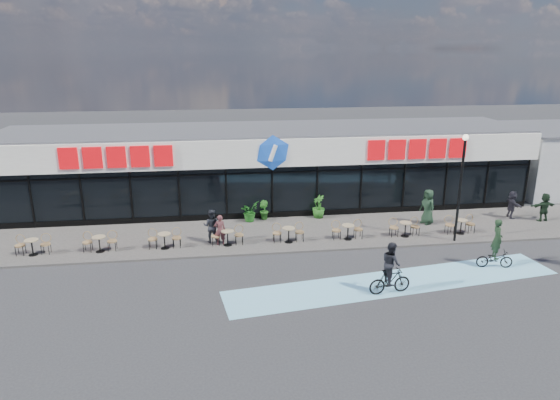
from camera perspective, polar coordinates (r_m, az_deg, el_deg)
name	(u,v)px	position (r m, az deg, el deg)	size (l,w,h in m)	color
ground	(292,272)	(21.33, 1.39, -8.27)	(120.00, 120.00, 0.00)	#28282B
sidewalk	(278,234)	(25.41, -0.20, -3.88)	(44.00, 5.00, 0.10)	#55514B
bike_lane	(395,282)	(20.99, 13.04, -9.15)	(14.00, 2.20, 0.01)	#76C0E0
building	(266,166)	(29.91, -1.56, 3.90)	(30.60, 6.57, 4.75)	black
lamp_post	(461,179)	(24.94, 19.98, 2.24)	(0.28, 0.28, 5.21)	black
bistro_set_0	(33,245)	(25.29, -26.42, -4.61)	(1.54, 0.62, 0.90)	tan
bistro_set_1	(100,242)	(24.49, -19.91, -4.50)	(1.54, 0.62, 0.90)	tan
bistro_set_2	(165,239)	(24.01, -13.05, -4.31)	(1.54, 0.62, 0.90)	tan
bistro_set_3	(227,236)	(23.89, -6.02, -4.06)	(1.54, 0.62, 0.90)	tan
bistro_set_4	(288,233)	(24.13, 0.96, -3.75)	(1.54, 0.62, 0.90)	tan
bistro_set_5	(347,230)	(24.72, 7.71, -3.40)	(1.54, 0.62, 0.90)	tan
bistro_set_6	(405,227)	(25.63, 14.06, -3.02)	(1.54, 0.62, 0.90)	tan
bistro_set_7	(460,224)	(26.83, 19.90, -2.64)	(1.54, 0.62, 0.90)	tan
potted_plant_left	(250,211)	(27.00, -3.50, -1.30)	(0.98, 0.85, 1.09)	#1C5A19
potted_plant_mid	(264,210)	(27.27, -1.89, -1.16)	(0.57, 0.46, 1.03)	#215718
potted_plant_right	(319,206)	(27.57, 4.43, -0.74)	(0.71, 0.71, 1.27)	#215919
patron_left	(220,230)	(23.83, -6.88, -3.42)	(0.54, 0.36, 1.48)	#4F292B
patron_right	(212,226)	(24.15, -7.83, -2.95)	(0.81, 0.63, 1.67)	black
pedestrian_a	(428,207)	(27.56, 16.52, -0.73)	(0.92, 0.60, 1.89)	black
pedestrian_b	(512,204)	(30.23, 24.98, -0.47)	(1.42, 0.45, 1.53)	black
pedestrian_c	(544,207)	(30.46, 27.96, -0.72)	(1.44, 0.46, 1.56)	black
cyclist_a	(496,251)	(23.37, 23.42, -5.33)	(1.61, 0.82, 2.20)	black
cyclist_c	(390,272)	(19.70, 12.52, -8.04)	(1.74, 0.87, 2.11)	black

